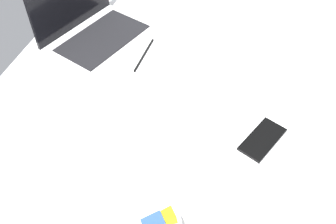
# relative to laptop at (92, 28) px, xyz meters

# --- Properties ---
(bed_mattress) EXTENTS (1.80, 1.40, 0.18)m
(bed_mattress) POSITION_rel_laptop_xyz_m (-0.12, -0.50, -0.13)
(bed_mattress) COLOR white
(bed_mattress) RESTS_ON ground
(laptop) EXTENTS (0.39, 0.33, 0.23)m
(laptop) POSITION_rel_laptop_xyz_m (0.00, 0.00, 0.00)
(laptop) COLOR silver
(laptop) RESTS_ON bed_mattress
(cell_phone) EXTENTS (0.16, 0.12, 0.01)m
(cell_phone) POSITION_rel_laptop_xyz_m (-0.28, -0.61, -0.04)
(cell_phone) COLOR black
(cell_phone) RESTS_ON bed_mattress
(charger_cable) EXTENTS (0.17, 0.01, 0.01)m
(charger_cable) POSITION_rel_laptop_xyz_m (-0.04, -0.19, -0.04)
(charger_cable) COLOR black
(charger_cable) RESTS_ON bed_mattress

